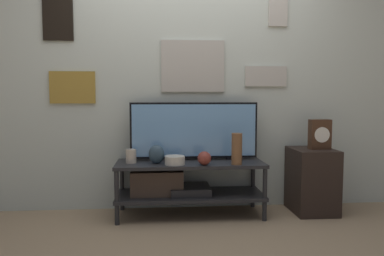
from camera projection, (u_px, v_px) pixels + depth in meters
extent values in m
plane|color=#997F60|center=(193.00, 225.00, 3.18)|extent=(12.00, 12.00, 0.00)
cube|color=beige|center=(188.00, 70.00, 3.65)|extent=(6.40, 0.06, 2.70)
cube|color=#B2ADA3|center=(193.00, 66.00, 3.61)|extent=(0.61, 0.02, 0.49)
cube|color=#B2BCC6|center=(193.00, 66.00, 3.60)|extent=(0.57, 0.01, 0.46)
cube|color=#B7B2A8|center=(278.00, 1.00, 3.62)|extent=(0.19, 0.02, 0.49)
cube|color=#2D2D33|center=(278.00, 1.00, 3.62)|extent=(0.15, 0.01, 0.45)
cube|color=olive|center=(72.00, 87.00, 3.53)|extent=(0.42, 0.02, 0.30)
cube|color=#2D2D33|center=(72.00, 87.00, 3.52)|extent=(0.39, 0.01, 0.27)
cube|color=black|center=(58.00, 14.00, 3.46)|extent=(0.28, 0.02, 0.49)
cube|color=slate|center=(58.00, 13.00, 3.46)|extent=(0.24, 0.01, 0.46)
cube|color=#B7B2A8|center=(266.00, 76.00, 3.67)|extent=(0.41, 0.02, 0.20)
cube|color=beige|center=(266.00, 76.00, 3.67)|extent=(0.38, 0.01, 0.16)
cube|color=#232326|center=(190.00, 163.00, 3.42)|extent=(1.35, 0.49, 0.03)
cube|color=#232326|center=(190.00, 195.00, 3.45)|extent=(1.35, 0.49, 0.03)
cylinder|color=#232326|center=(117.00, 196.00, 3.18)|extent=(0.04, 0.04, 0.50)
cylinder|color=#232326|center=(265.00, 193.00, 3.28)|extent=(0.04, 0.04, 0.50)
cylinder|color=#232326|center=(122.00, 185.00, 3.60)|extent=(0.04, 0.04, 0.50)
cylinder|color=#232326|center=(253.00, 182.00, 3.71)|extent=(0.04, 0.04, 0.50)
cube|color=black|center=(190.00, 190.00, 3.44)|extent=(0.36, 0.34, 0.07)
cube|color=#47382D|center=(157.00, 182.00, 3.41)|extent=(0.47, 0.27, 0.22)
cylinder|color=black|center=(159.00, 159.00, 3.51)|extent=(0.05, 0.05, 0.02)
cylinder|color=black|center=(228.00, 158.00, 3.56)|extent=(0.05, 0.05, 0.02)
cube|color=black|center=(194.00, 130.00, 3.51)|extent=(1.20, 0.04, 0.52)
cube|color=#6B9ED1|center=(194.00, 130.00, 3.50)|extent=(1.16, 0.01, 0.49)
ellipsoid|color=#2D4251|center=(156.00, 154.00, 3.33)|extent=(0.14, 0.10, 0.17)
cylinder|color=beige|center=(175.00, 160.00, 3.28)|extent=(0.18, 0.18, 0.08)
cylinder|color=brown|center=(237.00, 149.00, 3.28)|extent=(0.09, 0.09, 0.28)
sphere|color=brown|center=(204.00, 158.00, 3.26)|extent=(0.12, 0.12, 0.12)
cylinder|color=#C1B29E|center=(131.00, 156.00, 3.36)|extent=(0.10, 0.10, 0.12)
cube|color=black|center=(312.00, 180.00, 3.55)|extent=(0.38, 0.46, 0.60)
cube|color=#422819|center=(320.00, 134.00, 3.50)|extent=(0.19, 0.10, 0.28)
cylinder|color=white|center=(322.00, 135.00, 3.45)|extent=(0.14, 0.01, 0.14)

